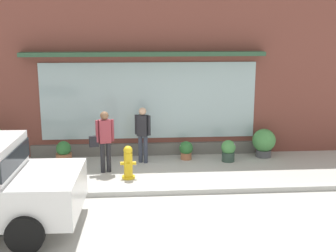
% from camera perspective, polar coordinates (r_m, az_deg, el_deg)
% --- Properties ---
extents(ground_plane, '(60.00, 60.00, 0.00)m').
position_cam_1_polar(ground_plane, '(10.46, -2.58, -8.36)').
color(ground_plane, '#B2AFA8').
extents(curb_strip, '(14.00, 0.24, 0.12)m').
position_cam_1_polar(curb_strip, '(10.25, -2.54, -8.45)').
color(curb_strip, '#B2B2AD').
rests_on(curb_strip, ground_plane).
extents(storefront, '(14.00, 0.81, 4.71)m').
position_cam_1_polar(storefront, '(13.02, -3.11, 6.36)').
color(storefront, brown).
rests_on(storefront, ground_plane).
extents(fire_hydrant, '(0.40, 0.36, 0.85)m').
position_cam_1_polar(fire_hydrant, '(11.19, -5.15, -4.72)').
color(fire_hydrant, gold).
rests_on(fire_hydrant, ground_plane).
extents(pedestrian_with_handbag, '(0.65, 0.26, 1.63)m').
position_cam_1_polar(pedestrian_with_handbag, '(11.58, -8.23, -1.47)').
color(pedestrian_with_handbag, '#232328').
rests_on(pedestrian_with_handbag, ground_plane).
extents(pedestrian_passerby, '(0.44, 0.30, 1.58)m').
position_cam_1_polar(pedestrian_passerby, '(12.31, -3.27, -0.65)').
color(pedestrian_passerby, '#333847').
rests_on(pedestrian_passerby, ground_plane).
extents(potted_plant_trailing_edge, '(0.41, 0.41, 0.62)m').
position_cam_1_polar(potted_plant_trailing_edge, '(12.67, 7.79, -3.11)').
color(potted_plant_trailing_edge, '#33473D').
rests_on(potted_plant_trailing_edge, ground_plane).
extents(potted_plant_near_hydrant, '(0.68, 0.68, 0.83)m').
position_cam_1_polar(potted_plant_near_hydrant, '(13.26, 12.25, -2.01)').
color(potted_plant_near_hydrant, '#4C4C51').
rests_on(potted_plant_near_hydrant, ground_plane).
extents(potted_plant_by_entrance, '(0.39, 0.39, 0.53)m').
position_cam_1_polar(potted_plant_by_entrance, '(12.76, 2.33, -3.07)').
color(potted_plant_by_entrance, '#9E6042').
rests_on(potted_plant_by_entrance, ground_plane).
extents(potted_plant_window_center, '(0.44, 0.44, 0.65)m').
position_cam_1_polar(potted_plant_window_center, '(12.67, -13.27, -3.40)').
color(potted_plant_window_center, '#9E6042').
rests_on(potted_plant_window_center, ground_plane).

